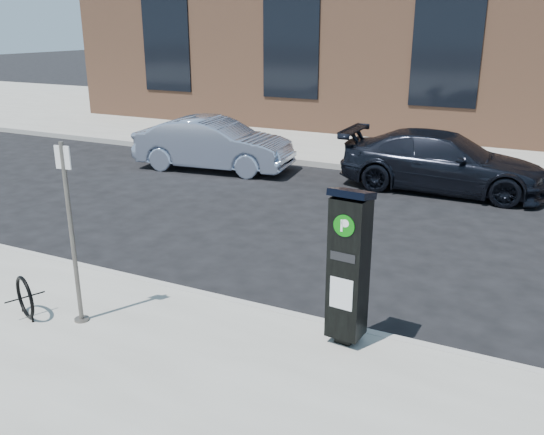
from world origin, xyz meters
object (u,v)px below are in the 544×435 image
Objects in this scene: parking_kiosk at (349,265)px; car_dark at (443,162)px; bike_rack at (25,297)px; sign_pole at (72,236)px; car_silver at (214,144)px.

car_dark is at bearing 97.49° from parking_kiosk.
car_dark is at bearing 91.80° from bike_rack.
parking_kiosk is 7.55m from car_dark.
sign_pole is 0.49× the size of car_dark.
bike_rack is at bearing -157.28° from parking_kiosk.
bike_rack is 0.12× the size of car_dark.
parking_kiosk is 3.25m from sign_pole.
car_dark is (2.76, 8.50, -0.60)m from sign_pole.
bike_rack is at bearing -168.14° from sign_pole.
car_dark is at bearing -91.33° from car_silver.
sign_pole is 8.46m from car_silver.
parking_kiosk is 0.40× the size of car_dark.
parking_kiosk is at bearing 10.34° from sign_pole.
car_dark is (5.71, 0.60, -0.01)m from car_silver.
bike_rack is (-0.67, -0.23, -0.84)m from sign_pole.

